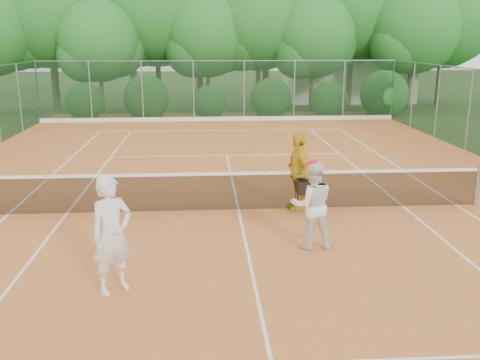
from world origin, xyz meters
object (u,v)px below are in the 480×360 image
player_center_grp (312,205)px  player_yellow (298,172)px  player_white (112,235)px  ball_hopper (305,187)px

player_center_grp → player_yellow: player_yellow is taller
player_white → player_center_grp: bearing=-12.7°
player_white → player_center_grp: (3.60, 1.67, -0.09)m
player_white → player_yellow: (3.76, 4.12, -0.03)m
player_center_grp → ball_hopper: size_ratio=2.10×
player_yellow → ball_hopper: bearing=0.0°
player_center_grp → ball_hopper: 2.04m
player_white → player_center_grp: player_white is taller
player_white → ball_hopper: size_ratio=2.29×
player_white → player_center_grp: 3.97m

